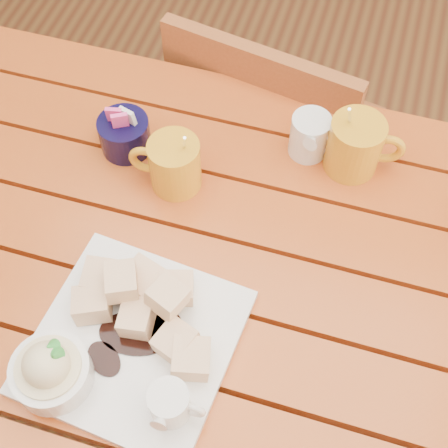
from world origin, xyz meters
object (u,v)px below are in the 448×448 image
(dessert_plate, at_px, (116,344))
(coffee_mug_right, at_px, (356,145))
(coffee_mug_left, at_px, (173,164))
(table, at_px, (186,293))
(chair_far, at_px, (271,144))

(dessert_plate, xyz_separation_m, coffee_mug_right, (0.25, 0.42, 0.02))
(coffee_mug_left, height_order, coffee_mug_right, coffee_mug_right)
(table, distance_m, dessert_plate, 0.22)
(chair_far, bearing_deg, coffee_mug_right, 136.81)
(dessert_plate, height_order, coffee_mug_right, coffee_mug_right)
(coffee_mug_left, xyz_separation_m, coffee_mug_right, (0.27, 0.12, 0.00))
(dessert_plate, bearing_deg, table, 76.42)
(dessert_plate, bearing_deg, coffee_mug_left, 93.93)
(coffee_mug_right, distance_m, chair_far, 0.45)
(table, xyz_separation_m, coffee_mug_left, (-0.06, 0.14, 0.16))
(coffee_mug_left, bearing_deg, table, -71.34)
(table, bearing_deg, chair_far, 86.47)
(table, height_order, dessert_plate, dessert_plate)
(coffee_mug_left, distance_m, coffee_mug_right, 0.29)
(table, distance_m, chair_far, 0.53)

